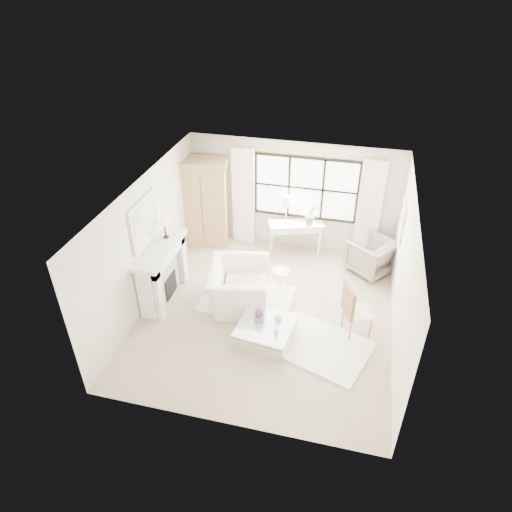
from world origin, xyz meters
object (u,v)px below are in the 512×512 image
object	(u,v)px
club_armchair	(239,287)
coffee_table	(265,332)
console_table	(296,237)
armoire	(206,202)

from	to	relation	value
club_armchair	coffee_table	bearing A→B (deg)	-150.45
console_table	coffee_table	distance (m)	3.22
coffee_table	club_armchair	bearing A→B (deg)	137.52
armoire	club_armchair	distance (m)	2.70
club_armchair	armoire	bearing A→B (deg)	22.23
club_armchair	coffee_table	size ratio (longest dim) A/B	1.22
armoire	club_armchair	size ratio (longest dim) A/B	1.65
armoire	coffee_table	xyz separation A→B (m)	(2.21, -3.13, -0.96)
console_table	club_armchair	xyz separation A→B (m)	(-0.81, -2.28, 0.04)
armoire	console_table	size ratio (longest dim) A/B	1.63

